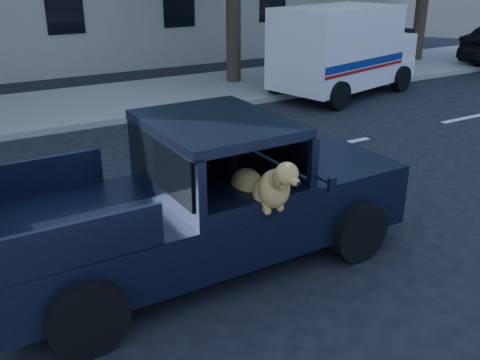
# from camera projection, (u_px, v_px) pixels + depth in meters

# --- Properties ---
(ground) EXTENTS (120.00, 120.00, 0.00)m
(ground) POSITION_uv_depth(u_px,v_px,m) (270.00, 270.00, 6.64)
(ground) COLOR black
(ground) RESTS_ON ground
(far_sidewalk) EXTENTS (60.00, 4.00, 0.15)m
(far_sidewalk) POSITION_uv_depth(u_px,v_px,m) (76.00, 106.00, 13.96)
(far_sidewalk) COLOR gray
(far_sidewalk) RESTS_ON ground
(lane_stripes) EXTENTS (21.60, 0.14, 0.01)m
(lane_stripes) POSITION_uv_depth(u_px,v_px,m) (259.00, 161.00, 10.30)
(lane_stripes) COLOR silver
(lane_stripes) RESTS_ON ground
(pickup_truck) EXTENTS (5.15, 2.64, 1.83)m
(pickup_truck) POSITION_uv_depth(u_px,v_px,m) (194.00, 218.00, 6.58)
(pickup_truck) COLOR black
(pickup_truck) RESTS_ON ground
(mail_truck) EXTENTS (4.85, 3.18, 2.46)m
(mail_truck) POSITION_uv_depth(u_px,v_px,m) (342.00, 57.00, 15.12)
(mail_truck) COLOR silver
(mail_truck) RESTS_ON ground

